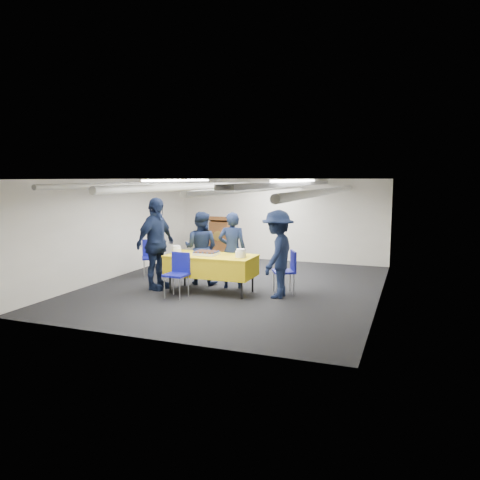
% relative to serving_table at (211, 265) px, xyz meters
% --- Properties ---
extents(ground, '(7.00, 7.00, 0.00)m').
position_rel_serving_table_xyz_m(ground, '(0.27, 0.60, -0.56)').
color(ground, black).
rests_on(ground, ground).
extents(room_shell, '(6.00, 7.00, 2.30)m').
position_rel_serving_table_xyz_m(room_shell, '(0.37, 1.00, 1.25)').
color(room_shell, silver).
rests_on(room_shell, ground).
extents(serving_table, '(1.80, 0.89, 0.77)m').
position_rel_serving_table_xyz_m(serving_table, '(0.00, 0.00, 0.00)').
color(serving_table, black).
rests_on(serving_table, ground).
extents(sheet_cake, '(0.48, 0.37, 0.09)m').
position_rel_serving_table_xyz_m(sheet_cake, '(-0.10, -0.03, 0.25)').
color(sheet_cake, white).
rests_on(sheet_cake, serving_table).
extents(plate_stack_left, '(0.20, 0.20, 0.16)m').
position_rel_serving_table_xyz_m(plate_stack_left, '(-0.77, -0.05, 0.28)').
color(plate_stack_left, white).
rests_on(plate_stack_left, serving_table).
extents(plate_stack_right, '(0.22, 0.22, 0.17)m').
position_rel_serving_table_xyz_m(plate_stack_right, '(0.66, -0.05, 0.29)').
color(plate_stack_right, white).
rests_on(plate_stack_right, serving_table).
extents(podium, '(0.62, 0.53, 1.25)m').
position_rel_serving_table_xyz_m(podium, '(-1.33, 3.64, 0.05)').
color(podium, brown).
rests_on(podium, ground).
extents(chair_near, '(0.44, 0.44, 0.87)m').
position_rel_serving_table_xyz_m(chair_near, '(-0.46, -0.56, -0.03)').
color(chair_near, gray).
rests_on(chair_near, ground).
extents(chair_right, '(0.57, 0.57, 0.87)m').
position_rel_serving_table_xyz_m(chair_right, '(1.49, 0.46, -0.03)').
color(chair_right, gray).
rests_on(chair_right, ground).
extents(chair_left, '(0.58, 0.58, 0.87)m').
position_rel_serving_table_xyz_m(chair_left, '(-1.99, 0.94, -0.03)').
color(chair_left, gray).
rests_on(chair_left, ground).
extents(sailor_a, '(0.68, 0.54, 1.62)m').
position_rel_serving_table_xyz_m(sailor_a, '(0.26, 0.50, 0.25)').
color(sailor_a, black).
rests_on(sailor_a, ground).
extents(sailor_b, '(0.80, 0.64, 1.60)m').
position_rel_serving_table_xyz_m(sailor_b, '(-0.52, 0.61, 0.24)').
color(sailor_b, black).
rests_on(sailor_b, ground).
extents(sailor_c, '(0.61, 1.18, 1.92)m').
position_rel_serving_table_xyz_m(sailor_c, '(-1.19, -0.16, 0.40)').
color(sailor_c, black).
rests_on(sailor_c, ground).
extents(sailor_d, '(0.65, 1.11, 1.71)m').
position_rel_serving_table_xyz_m(sailor_d, '(1.37, 0.09, 0.30)').
color(sailor_d, black).
rests_on(sailor_d, ground).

